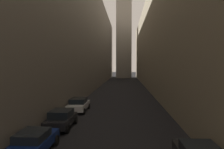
# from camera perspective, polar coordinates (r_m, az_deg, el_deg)

# --- Properties ---
(ground_plane) EXTENTS (264.00, 264.00, 0.00)m
(ground_plane) POSITION_cam_1_polar(r_m,az_deg,el_deg) (48.62, 2.48, -3.80)
(ground_plane) COLOR black
(building_block_left) EXTENTS (11.68, 108.00, 22.82)m
(building_block_left) POSITION_cam_1_polar(r_m,az_deg,el_deg) (52.18, -10.16, 9.13)
(building_block_left) COLOR #60594F
(building_block_left) RESTS_ON ground
(building_block_right) EXTENTS (14.51, 108.00, 20.67)m
(building_block_right) POSITION_cam_1_polar(r_m,az_deg,el_deg) (51.97, 16.89, 7.91)
(building_block_right) COLOR gray
(building_block_right) RESTS_ON ground
(clock_tower) EXTENTS (6.91, 6.91, 59.56)m
(clock_tower) POSITION_cam_1_polar(r_m,az_deg,el_deg) (97.73, 3.05, 17.57)
(clock_tower) COLOR gray
(clock_tower) RESTS_ON ground
(parked_car_left_second) EXTENTS (1.90, 4.42, 1.39)m
(parked_car_left_second) POSITION_cam_1_polar(r_m,az_deg,el_deg) (14.24, -19.29, -15.87)
(parked_car_left_second) COLOR navy
(parked_car_left_second) RESTS_ON ground
(parked_car_left_third) EXTENTS (2.00, 4.22, 1.49)m
(parked_car_left_third) POSITION_cam_1_polar(r_m,az_deg,el_deg) (19.25, -12.78, -10.86)
(parked_car_left_third) COLOR black
(parked_car_left_third) RESTS_ON ground
(parked_car_left_far) EXTENTS (2.04, 4.58, 1.51)m
(parked_car_left_far) POSITION_cam_1_polar(r_m,az_deg,el_deg) (25.70, -8.48, -7.52)
(parked_car_left_far) COLOR silver
(parked_car_left_far) RESTS_ON ground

